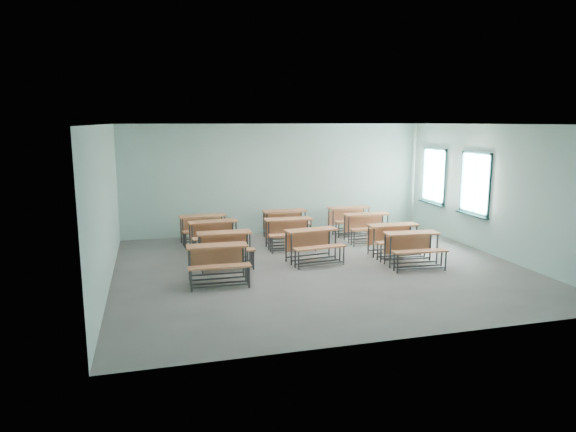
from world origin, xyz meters
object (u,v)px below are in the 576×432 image
(desk_unit_r2c2, at_px, (368,223))
(desk_unit_r3c2, at_px, (350,216))
(desk_unit_r1c2, at_px, (395,235))
(desk_unit_r2c1, at_px, (290,229))
(desk_unit_r0c0, at_px, (218,258))
(desk_unit_r2c0, at_px, (214,231))
(desk_unit_r1c0, at_px, (225,244))
(desk_unit_r0c2, at_px, (413,244))
(desk_unit_r3c1, at_px, (286,220))
(desk_unit_r1c1, at_px, (313,241))
(desk_unit_r3c0, at_px, (204,225))

(desk_unit_r2c2, bearing_deg, desk_unit_r3c2, 94.22)
(desk_unit_r3c2, bearing_deg, desk_unit_r1c2, -90.85)
(desk_unit_r2c1, height_order, desk_unit_r2c2, same)
(desk_unit_r0c0, relative_size, desk_unit_r2c0, 0.96)
(desk_unit_r0c0, xyz_separation_m, desk_unit_r1c0, (0.32, 1.21, 0.00))
(desk_unit_r0c0, height_order, desk_unit_r1c2, same)
(desk_unit_r0c0, relative_size, desk_unit_r2c1, 1.00)
(desk_unit_r0c2, bearing_deg, desk_unit_r3c2, 94.96)
(desk_unit_r0c0, xyz_separation_m, desk_unit_r2c2, (4.45, 2.59, 0.00))
(desk_unit_r2c0, bearing_deg, desk_unit_r3c1, 20.42)
(desk_unit_r1c0, relative_size, desk_unit_r1c1, 0.94)
(desk_unit_r1c0, xyz_separation_m, desk_unit_r3c1, (2.09, 2.48, 0.00))
(desk_unit_r1c0, bearing_deg, desk_unit_r3c1, 50.16)
(desk_unit_r1c0, bearing_deg, desk_unit_r0c2, -15.29)
(desk_unit_r1c2, height_order, desk_unit_r3c2, same)
(desk_unit_r0c2, relative_size, desk_unit_r2c0, 0.98)
(desk_unit_r2c0, distance_m, desk_unit_r3c1, 2.41)
(desk_unit_r0c2, height_order, desk_unit_r2c1, same)
(desk_unit_r0c0, height_order, desk_unit_r2c0, same)
(desk_unit_r0c2, relative_size, desk_unit_r2c2, 1.03)
(desk_unit_r3c1, xyz_separation_m, desk_unit_r3c2, (1.98, 0.04, 0.00))
(desk_unit_r2c0, bearing_deg, desk_unit_r1c0, -92.65)
(desk_unit_r2c1, distance_m, desk_unit_r2c2, 2.27)
(desk_unit_r3c1, bearing_deg, desk_unit_r2c0, -156.61)
(desk_unit_r3c1, distance_m, desk_unit_r3c2, 1.98)
(desk_unit_r0c0, bearing_deg, desk_unit_r0c2, 2.34)
(desk_unit_r0c2, height_order, desk_unit_r1c0, same)
(desk_unit_r2c0, xyz_separation_m, desk_unit_r3c1, (2.17, 1.07, 0.00))
(desk_unit_r0c0, xyz_separation_m, desk_unit_r2c1, (2.18, 2.43, 0.00))
(desk_unit_r1c0, xyz_separation_m, desk_unit_r3c2, (4.07, 2.51, 0.00))
(desk_unit_r1c0, distance_m, desk_unit_r3c2, 4.78)
(desk_unit_r3c1, bearing_deg, desk_unit_r1c1, -94.11)
(desk_unit_r1c0, height_order, desk_unit_r1c2, same)
(desk_unit_r1c1, relative_size, desk_unit_r2c1, 1.06)
(desk_unit_r1c2, bearing_deg, desk_unit_r3c2, 92.41)
(desk_unit_r0c2, xyz_separation_m, desk_unit_r2c0, (-4.20, 2.56, 0.00))
(desk_unit_r1c2, bearing_deg, desk_unit_r1c0, 178.20)
(desk_unit_r1c0, relative_size, desk_unit_r3c1, 0.97)
(desk_unit_r0c2, xyz_separation_m, desk_unit_r1c2, (0.01, 0.95, 0.00))
(desk_unit_r3c2, bearing_deg, desk_unit_r2c2, -89.68)
(desk_unit_r1c0, height_order, desk_unit_r2c2, same)
(desk_unit_r3c0, xyz_separation_m, desk_unit_r3c2, (4.32, 0.22, 0.00))
(desk_unit_r1c0, bearing_deg, desk_unit_r1c2, -2.42)
(desk_unit_r3c1, bearing_deg, desk_unit_r1c2, -55.35)
(desk_unit_r3c0, height_order, desk_unit_r3c2, same)
(desk_unit_r2c1, bearing_deg, desk_unit_r1c2, -30.77)
(desk_unit_r1c0, xyz_separation_m, desk_unit_r2c0, (-0.08, 1.41, 0.00))
(desk_unit_r0c2, distance_m, desk_unit_r1c0, 4.28)
(desk_unit_r0c2, xyz_separation_m, desk_unit_r1c1, (-2.10, 0.92, 0.00))
(desk_unit_r1c1, relative_size, desk_unit_r3c0, 1.01)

